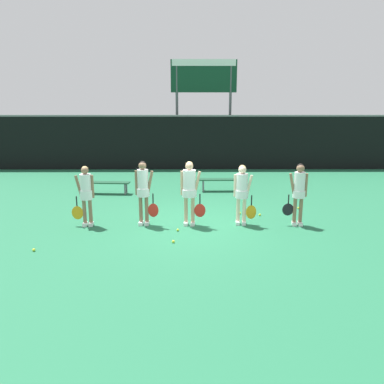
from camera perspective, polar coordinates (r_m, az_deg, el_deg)
name	(u,v)px	position (r m, az deg, el deg)	size (l,w,h in m)	color
ground_plane	(192,224)	(10.55, 0.03, -4.95)	(140.00, 140.00, 0.00)	#216642
fence_windscreen	(191,142)	(19.08, -0.13, 7.59)	(60.00, 0.08, 2.74)	black
scoreboard	(204,85)	(20.15, 1.80, 16.02)	(3.41, 0.15, 5.49)	#515156
bench_courtside	(108,184)	(14.32, -12.64, 1.24)	(1.62, 0.47, 0.45)	#19472D
bench_far	(222,181)	(14.46, 4.56, 1.73)	(1.75, 0.39, 0.47)	#19472D
player_0	(86,192)	(10.59, -15.88, 0.07)	(0.64, 0.34, 1.67)	#8C664C
player_1	(143,188)	(10.34, -7.43, 0.65)	(0.63, 0.35, 1.79)	#8C664C
player_2	(190,188)	(10.22, -0.37, 0.68)	(0.69, 0.40, 1.79)	tan
player_3	(242,190)	(10.40, 7.64, 0.34)	(0.64, 0.36, 1.68)	beige
player_4	(299,189)	(10.63, 15.97, 0.39)	(0.64, 0.34, 1.73)	#8C664C
tennis_ball_0	(173,241)	(9.20, -2.87, -7.54)	(0.07, 0.07, 0.07)	#CCE033
tennis_ball_1	(34,250)	(9.43, -22.96, -8.12)	(0.07, 0.07, 0.07)	#CCE033
tennis_ball_2	(298,208)	(12.51, 15.90, -2.35)	(0.07, 0.07, 0.07)	#CCE033
tennis_ball_3	(178,230)	(10.00, -2.19, -5.79)	(0.07, 0.07, 0.07)	#CCE033
tennis_ball_4	(260,215)	(11.49, 10.30, -3.43)	(0.07, 0.07, 0.07)	#CCE033
tennis_ball_5	(240,213)	(11.58, 7.29, -3.20)	(0.07, 0.07, 0.07)	#CCE033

